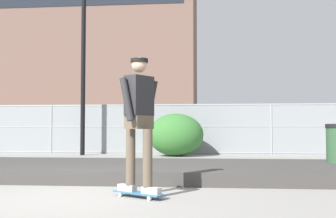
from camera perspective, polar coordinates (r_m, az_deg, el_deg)
name	(u,v)px	position (r m, az deg, el deg)	size (l,w,h in m)	color
ground_plane	(71,197)	(6.04, -12.93, -11.43)	(120.00, 120.00, 0.00)	gray
gravel_berm	(115,169)	(8.62, -7.13, -8.06)	(10.33, 3.28, 0.23)	#3D3A38
skateboard	(139,193)	(5.83, -3.94, -11.25)	(0.78, 0.60, 0.07)	#2D608C
skater	(139,114)	(5.77, -3.90, -0.73)	(0.66, 0.61, 1.83)	#B2ADA8
chain_fence	(159,129)	(15.70, -1.27, -2.69)	(24.67, 0.06, 1.85)	gray
street_lamp	(84,30)	(15.80, -11.28, 10.41)	(0.44, 0.44, 7.30)	black
parked_car_near	(57,131)	(19.54, -14.70, -2.88)	(4.46, 2.06, 1.66)	#B7BABF
library_building	(94,35)	(52.26, -9.97, 9.83)	(24.34, 12.12, 24.49)	brown
shrub_left	(176,135)	(14.47, 1.07, -3.50)	(1.88, 1.54, 1.45)	#336B2D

